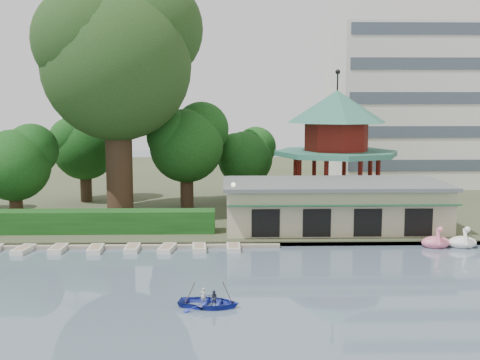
{
  "coord_description": "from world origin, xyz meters",
  "views": [
    {
      "loc": [
        0.87,
        -27.86,
        11.03
      ],
      "look_at": [
        2.0,
        18.0,
        5.0
      ],
      "focal_mm": 45.0,
      "sensor_mm": 36.0,
      "label": 1
    }
  ],
  "objects_px": {
    "dock": "(57,245)",
    "big_tree": "(119,54)",
    "rowboat_with_passengers": "(209,298)",
    "pavilion": "(336,137)",
    "boathouse": "(333,204)"
  },
  "relations": [
    {
      "from": "dock",
      "to": "big_tree",
      "type": "height_order",
      "value": "big_tree"
    },
    {
      "from": "dock",
      "to": "rowboat_with_passengers",
      "type": "height_order",
      "value": "rowboat_with_passengers"
    },
    {
      "from": "dock",
      "to": "rowboat_with_passengers",
      "type": "distance_m",
      "value": 18.23
    },
    {
      "from": "big_tree",
      "to": "rowboat_with_passengers",
      "type": "bearing_deg",
      "value": -70.5
    },
    {
      "from": "pavilion",
      "to": "boathouse",
      "type": "bearing_deg",
      "value": -101.28
    },
    {
      "from": "pavilion",
      "to": "big_tree",
      "type": "xyz_separation_m",
      "value": [
        -20.81,
        -3.78,
        7.84
      ]
    },
    {
      "from": "big_tree",
      "to": "rowboat_with_passengers",
      "type": "distance_m",
      "value": 30.19
    },
    {
      "from": "pavilion",
      "to": "rowboat_with_passengers",
      "type": "height_order",
      "value": "pavilion"
    },
    {
      "from": "pavilion",
      "to": "rowboat_with_passengers",
      "type": "relative_size",
      "value": 2.63
    },
    {
      "from": "pavilion",
      "to": "dock",
      "type": "bearing_deg",
      "value": -148.34
    },
    {
      "from": "dock",
      "to": "boathouse",
      "type": "relative_size",
      "value": 1.83
    },
    {
      "from": "big_tree",
      "to": "pavilion",
      "type": "bearing_deg",
      "value": 10.29
    },
    {
      "from": "big_tree",
      "to": "boathouse",
      "type": "bearing_deg",
      "value": -18.37
    },
    {
      "from": "boathouse",
      "to": "pavilion",
      "type": "bearing_deg",
      "value": 78.72
    },
    {
      "from": "dock",
      "to": "big_tree",
      "type": "bearing_deg",
      "value": 73.88
    }
  ]
}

